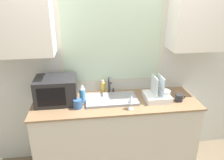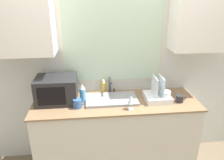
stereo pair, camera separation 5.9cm
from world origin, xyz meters
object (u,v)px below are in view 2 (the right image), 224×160
(soap_bottle, at_px, (103,87))
(wine_glass, at_px, (131,100))
(microwave, at_px, (57,90))
(dish_rack, at_px, (158,95))
(mug_near_sink, at_px, (78,103))
(faucet, at_px, (110,85))
(spray_bottle, at_px, (83,93))

(soap_bottle, relative_size, wine_glass, 1.08)
(microwave, bearing_deg, dish_rack, -4.71)
(dish_rack, xyz_separation_m, mug_near_sink, (-0.93, -0.08, -0.01))
(microwave, bearing_deg, mug_near_sink, -36.76)
(faucet, xyz_separation_m, spray_bottle, (-0.34, -0.16, -0.02))
(microwave, relative_size, spray_bottle, 2.11)
(soap_bottle, distance_m, wine_glass, 0.51)
(mug_near_sink, distance_m, wine_glass, 0.58)
(faucet, bearing_deg, spray_bottle, -153.95)
(soap_bottle, bearing_deg, wine_glass, -58.62)
(faucet, distance_m, spray_bottle, 0.37)
(spray_bottle, distance_m, mug_near_sink, 0.16)
(faucet, height_order, dish_rack, dish_rack)
(faucet, relative_size, soap_bottle, 1.22)
(wine_glass, bearing_deg, mug_near_sink, 170.58)
(dish_rack, bearing_deg, spray_bottle, 176.09)
(faucet, xyz_separation_m, mug_near_sink, (-0.39, -0.30, -0.08))
(microwave, distance_m, soap_bottle, 0.57)
(mug_near_sink, height_order, wine_glass, wine_glass)
(faucet, xyz_separation_m, microwave, (-0.63, -0.13, 0.02))
(faucet, bearing_deg, mug_near_sink, -142.08)
(dish_rack, distance_m, spray_bottle, 0.87)
(microwave, bearing_deg, soap_bottle, 16.61)
(dish_rack, distance_m, soap_bottle, 0.67)
(dish_rack, bearing_deg, soap_bottle, 157.38)
(spray_bottle, bearing_deg, wine_glass, -24.47)
(faucet, height_order, spray_bottle, same)
(soap_bottle, height_order, wine_glass, soap_bottle)
(microwave, xyz_separation_m, dish_rack, (1.16, -0.10, -0.08))
(faucet, xyz_separation_m, soap_bottle, (-0.08, 0.03, -0.05))
(mug_near_sink, relative_size, wine_glass, 0.78)
(mug_near_sink, bearing_deg, soap_bottle, 47.79)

